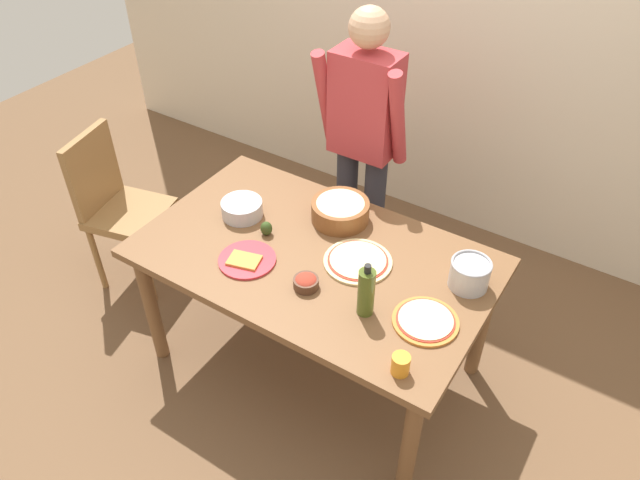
# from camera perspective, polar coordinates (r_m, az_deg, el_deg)

# --- Properties ---
(ground) EXTENTS (8.00, 8.00, 0.00)m
(ground) POSITION_cam_1_polar(r_m,az_deg,el_deg) (3.31, -0.48, -11.27)
(ground) COLOR brown
(wall_back) EXTENTS (5.60, 0.10, 2.60)m
(wall_back) POSITION_cam_1_polar(r_m,az_deg,el_deg) (3.74, 13.73, 18.96)
(wall_back) COLOR beige
(wall_back) RESTS_ON ground
(dining_table) EXTENTS (1.60, 0.96, 0.76)m
(dining_table) POSITION_cam_1_polar(r_m,az_deg,el_deg) (2.82, -0.55, -2.75)
(dining_table) COLOR brown
(dining_table) RESTS_ON ground
(person_cook) EXTENTS (0.49, 0.25, 1.62)m
(person_cook) POSITION_cam_1_polar(r_m,az_deg,el_deg) (3.25, 4.08, 9.65)
(person_cook) COLOR #2D2D38
(person_cook) RESTS_ON ground
(chair_wooden_left) EXTENTS (0.48, 0.48, 0.95)m
(chair_wooden_left) POSITION_cam_1_polar(r_m,az_deg,el_deg) (3.62, -18.53, 3.41)
(chair_wooden_left) COLOR olive
(chair_wooden_left) RESTS_ON ground
(pizza_raw_on_board) EXTENTS (0.31, 0.31, 0.02)m
(pizza_raw_on_board) POSITION_cam_1_polar(r_m,az_deg,el_deg) (2.71, 3.57, -1.98)
(pizza_raw_on_board) COLOR beige
(pizza_raw_on_board) RESTS_ON dining_table
(pizza_cooked_on_tray) EXTENTS (0.27, 0.27, 0.02)m
(pizza_cooked_on_tray) POSITION_cam_1_polar(r_m,az_deg,el_deg) (2.49, 9.87, -7.47)
(pizza_cooked_on_tray) COLOR #C67A33
(pizza_cooked_on_tray) RESTS_ON dining_table
(plate_with_slice) EXTENTS (0.26, 0.26, 0.02)m
(plate_with_slice) POSITION_cam_1_polar(r_m,az_deg,el_deg) (2.73, -6.89, -1.86)
(plate_with_slice) COLOR red
(plate_with_slice) RESTS_ON dining_table
(popcorn_bowl) EXTENTS (0.28, 0.28, 0.11)m
(popcorn_bowl) POSITION_cam_1_polar(r_m,az_deg,el_deg) (2.92, 1.91, 2.90)
(popcorn_bowl) COLOR brown
(popcorn_bowl) RESTS_ON dining_table
(mixing_bowl_steel) EXTENTS (0.20, 0.20, 0.08)m
(mixing_bowl_steel) POSITION_cam_1_polar(r_m,az_deg,el_deg) (2.98, -7.33, 2.94)
(mixing_bowl_steel) COLOR #B7B7BC
(mixing_bowl_steel) RESTS_ON dining_table
(small_sauce_bowl) EXTENTS (0.11, 0.11, 0.06)m
(small_sauce_bowl) POSITION_cam_1_polar(r_m,az_deg,el_deg) (2.58, -1.32, -3.96)
(small_sauce_bowl) COLOR #4C2D1E
(small_sauce_bowl) RESTS_ON dining_table
(olive_oil_bottle) EXTENTS (0.07, 0.07, 0.26)m
(olive_oil_bottle) POSITION_cam_1_polar(r_m,az_deg,el_deg) (2.43, 4.35, -4.87)
(olive_oil_bottle) COLOR #47561E
(olive_oil_bottle) RESTS_ON dining_table
(steel_pot) EXTENTS (0.17, 0.17, 0.13)m
(steel_pot) POSITION_cam_1_polar(r_m,az_deg,el_deg) (2.64, 13.86, -3.08)
(steel_pot) COLOR #B7B7BC
(steel_pot) RESTS_ON dining_table
(cup_orange) EXTENTS (0.07, 0.07, 0.08)m
(cup_orange) POSITION_cam_1_polar(r_m,az_deg,el_deg) (2.29, 7.56, -11.50)
(cup_orange) COLOR orange
(cup_orange) RESTS_ON dining_table
(avocado) EXTENTS (0.06, 0.06, 0.07)m
(avocado) POSITION_cam_1_polar(r_m,az_deg,el_deg) (2.85, -5.08, 1.08)
(avocado) COLOR #2D4219
(avocado) RESTS_ON dining_table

